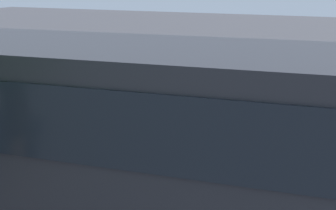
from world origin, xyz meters
The scene contains 12 objects.
ground_plane centered at (0.00, 0.00, 0.00)m, with size 80.00×80.00×0.00m, color #38383D.
tour_bus centered at (-0.28, 4.51, 1.64)m, with size 9.81×3.24×3.25m.
spectator_far_left centered at (-2.09, 1.50, 1.07)m, with size 0.58×0.38×1.79m.
spectator_left centered at (-0.90, 1.47, 1.00)m, with size 0.58×0.36×1.69m.
spectator_centre centered at (0.16, 1.75, 0.98)m, with size 0.57×0.39×1.65m.
spectator_right centered at (1.45, 1.59, 1.08)m, with size 0.58×0.34×1.80m.
spectator_far_right centered at (2.57, 1.64, 0.99)m, with size 0.58×0.34×1.68m.
parked_motorcycle_silver centered at (2.96, 2.33, 0.48)m, with size 2.03×0.70×0.99m.
stunt_motorcycle centered at (0.72, -1.51, 1.05)m, with size 1.90×0.58×1.87m.
bay_line_a centered at (-1.98, -1.76, 0.00)m, with size 0.20×3.77×0.01m.
bay_line_b centered at (0.62, -1.76, 0.00)m, with size 0.23×4.66×0.01m.
bay_line_c centered at (3.21, -1.76, 0.00)m, with size 0.21×3.91×0.01m.
Camera 1 is at (-3.74, 10.11, 4.21)m, focal length 46.81 mm.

